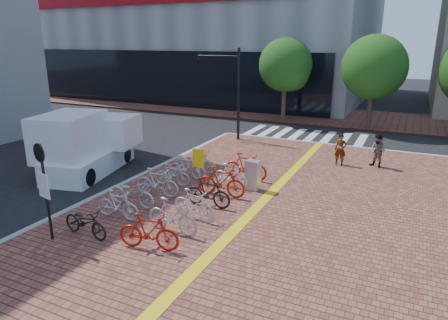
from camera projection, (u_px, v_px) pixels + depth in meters
The scene contains 27 objects.
ground at pixel (185, 219), 13.74m from camera, with size 120.00×120.00×0.00m, color black.
tactile_strip at pixel (146, 319), 8.55m from camera, with size 0.40×34.00×0.01m, color yellow.
kerb_north at pixel (338, 146), 22.86m from camera, with size 14.00×0.25×0.15m, color gray.
far_sidewalk at pixel (320, 116), 31.88m from camera, with size 70.00×8.00×0.15m, color brown.
crosswalk at pixel (304, 136), 25.64m from camera, with size 7.50×4.00×0.01m.
street_trees at pixel (391, 69), 25.57m from camera, with size 16.20×4.60×6.35m.
bike_0 at pixel (85, 222), 12.10m from camera, with size 0.61×1.75×0.92m, color black.
bike_1 at pixel (118, 205), 13.27m from camera, with size 0.47×1.67×1.00m, color silver.
bike_2 at pixel (132, 193), 14.30m from camera, with size 0.67×1.91×1.00m, color silver.
bike_3 at pixel (157, 182), 15.22m from camera, with size 0.51×1.82×1.09m, color silver.
bike_4 at pixel (172, 175), 16.34m from camera, with size 0.43×1.54×0.92m, color silver.
bike_5 at pixel (186, 167), 17.10m from camera, with size 0.49×1.75×1.05m, color silver.
bike_6 at pixel (196, 161), 18.01m from camera, with size 0.67×1.92×1.01m, color silver.
bike_7 at pixel (149, 232), 11.30m from camera, with size 0.51×1.81×1.09m, color #AB190C.
bike_8 at pixel (172, 216), 12.27m from camera, with size 0.52×1.86×1.12m, color #B4B3B8.
bike_9 at pixel (194, 205), 13.22m from camera, with size 0.49×1.72×1.04m, color silver.
bike_10 at pixel (208, 193), 14.24m from camera, with size 0.50×1.76×1.06m, color black.
bike_11 at pixel (221, 182), 15.18m from camera, with size 0.55×1.93×1.16m, color #B8230D.
bike_12 at pixel (231, 176), 16.16m from camera, with size 0.45×1.61×0.97m, color white.
bike_13 at pixel (246, 166), 17.02m from camera, with size 0.54×1.92×1.15m, color red.
pedestrian_a at pixel (340, 150), 18.98m from camera, with size 0.55×0.36×1.50m, color gray.
pedestrian_b at pixel (378, 151), 18.57m from camera, with size 0.76×0.59×1.57m, color #454A58.
utility_box at pixel (253, 175), 15.86m from camera, with size 0.55×0.40×1.20m, color silver.
yellow_sign at pixel (199, 162), 15.60m from camera, with size 0.46×0.15×1.71m.
notice_sign at pixel (43, 180), 11.46m from camera, with size 0.55×0.19×3.00m.
traffic_light_pole at pixel (220, 76), 23.59m from camera, with size 2.87×1.11×5.34m.
box_truck at pixel (87, 144), 18.19m from camera, with size 3.18×5.26×2.84m.
Camera 1 is at (6.61, -10.78, 5.90)m, focal length 32.00 mm.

